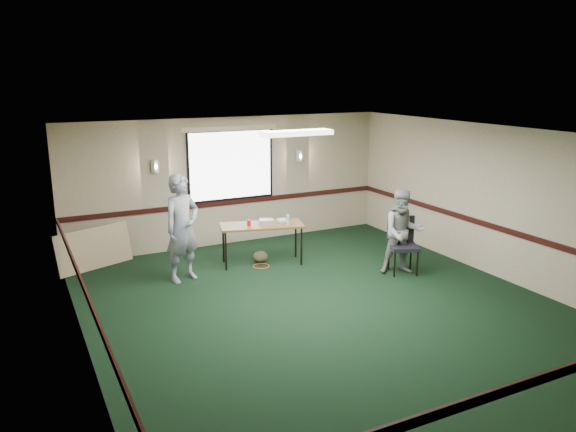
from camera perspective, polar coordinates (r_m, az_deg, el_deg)
name	(u,v)px	position (r m, az deg, el deg)	size (l,w,h in m)	color
ground	(325,309)	(8.89, 3.82, -9.38)	(8.00, 8.00, 0.00)	black
room_shell	(268,186)	(10.22, -2.08, 3.08)	(8.00, 8.02, 8.00)	tan
folding_table	(262,227)	(10.69, -2.68, -1.15)	(1.67, 1.01, 0.78)	#563718
projector	(267,222)	(10.69, -2.19, -0.58)	(0.27, 0.22, 0.09)	#95949C
game_console	(282,220)	(10.89, -0.59, -0.42)	(0.18, 0.14, 0.04)	white
red_cup	(249,223)	(10.58, -3.99, -0.69)	(0.07, 0.07, 0.11)	red
water_bottle	(288,220)	(10.59, -0.03, -0.38)	(0.06, 0.06, 0.21)	#8ABCE2
duffel_bag	(260,257)	(10.94, -2.83, -4.15)	(0.31, 0.23, 0.22)	#4B432B
cable_coil	(261,266)	(10.73, -2.73, -5.10)	(0.31, 0.31, 0.02)	red
folded_table	(94,248)	(11.13, -19.13, -3.13)	(1.50, 0.06, 0.77)	tan
conference_chair	(402,240)	(10.53, 11.53, -2.40)	(0.66, 0.67, 1.02)	black
person_left	(182,228)	(9.93, -10.69, -1.22)	(0.69, 0.45, 1.90)	#3A4781
person_right	(403,232)	(10.36, 11.57, -1.60)	(0.76, 0.59, 1.56)	#6C83A8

